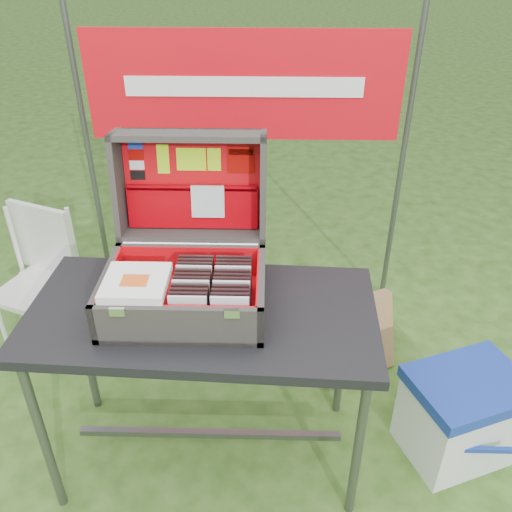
{
  "coord_description": "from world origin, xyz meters",
  "views": [
    {
      "loc": [
        0.13,
        -1.66,
        2.03
      ],
      "look_at": [
        0.09,
        0.1,
        0.92
      ],
      "focal_mm": 38.0,
      "sensor_mm": 36.0,
      "label": 1
    }
  ],
  "objects_px": {
    "table": "(207,387)",
    "suitcase": "(183,236)",
    "chair": "(40,291)",
    "cardboard_box": "(357,338)",
    "cooler": "(462,415)"
  },
  "relations": [
    {
      "from": "table",
      "to": "suitcase",
      "type": "relative_size",
      "value": 2.22
    },
    {
      "from": "table",
      "to": "cardboard_box",
      "type": "distance_m",
      "value": 0.9
    },
    {
      "from": "chair",
      "to": "cardboard_box",
      "type": "xyz_separation_m",
      "value": [
        1.63,
        -0.1,
        -0.19
      ]
    },
    {
      "from": "cooler",
      "to": "suitcase",
      "type": "bearing_deg",
      "value": 158.27
    },
    {
      "from": "table",
      "to": "chair",
      "type": "relative_size",
      "value": 1.6
    },
    {
      "from": "table",
      "to": "chair",
      "type": "height_order",
      "value": "table"
    },
    {
      "from": "table",
      "to": "cooler",
      "type": "bearing_deg",
      "value": 5.52
    },
    {
      "from": "chair",
      "to": "cardboard_box",
      "type": "distance_m",
      "value": 1.64
    },
    {
      "from": "suitcase",
      "to": "chair",
      "type": "distance_m",
      "value": 1.24
    },
    {
      "from": "suitcase",
      "to": "chair",
      "type": "relative_size",
      "value": 0.72
    },
    {
      "from": "suitcase",
      "to": "table",
      "type": "bearing_deg",
      "value": -47.29
    },
    {
      "from": "table",
      "to": "cooler",
      "type": "relative_size",
      "value": 2.72
    },
    {
      "from": "chair",
      "to": "table",
      "type": "bearing_deg",
      "value": -13.17
    },
    {
      "from": "suitcase",
      "to": "cooler",
      "type": "height_order",
      "value": "suitcase"
    },
    {
      "from": "chair",
      "to": "cooler",
      "type": "bearing_deg",
      "value": 5.3
    }
  ]
}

